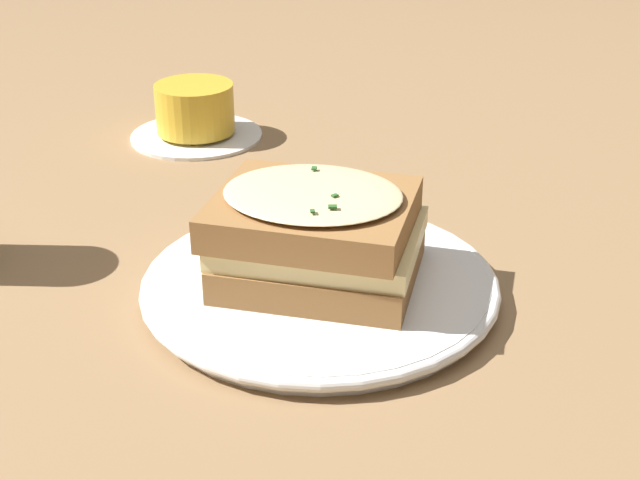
{
  "coord_description": "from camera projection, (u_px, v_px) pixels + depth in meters",
  "views": [
    {
      "loc": [
        -0.45,
        0.34,
        0.33
      ],
      "look_at": [
        0.01,
        0.02,
        0.04
      ],
      "focal_mm": 50.0,
      "sensor_mm": 36.0,
      "label": 1
    }
  ],
  "objects": [
    {
      "name": "ground_plane",
      "position": [
        354.0,
        291.0,
        0.65
      ],
      "size": [
        2.4,
        2.4,
        0.0
      ],
      "primitive_type": "plane",
      "color": "olive"
    },
    {
      "name": "dinner_plate",
      "position": [
        320.0,
        285.0,
        0.64
      ],
      "size": [
        0.26,
        0.26,
        0.02
      ],
      "color": "white",
      "rests_on": "ground_plane"
    },
    {
      "name": "sandwich",
      "position": [
        317.0,
        234.0,
        0.62
      ],
      "size": [
        0.18,
        0.18,
        0.07
      ],
      "rotation": [
        0.0,
        0.0,
        0.74
      ],
      "color": "olive",
      "rests_on": "dinner_plate"
    },
    {
      "name": "teacup_with_saucer",
      "position": [
        195.0,
        114.0,
        0.93
      ],
      "size": [
        0.14,
        0.14,
        0.06
      ],
      "rotation": [
        0.0,
        0.0,
        0.06
      ],
      "color": "white",
      "rests_on": "ground_plane"
    }
  ]
}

